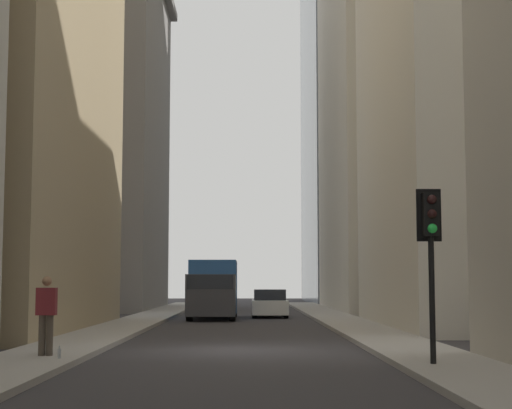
{
  "coord_description": "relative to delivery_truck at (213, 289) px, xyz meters",
  "views": [
    {
      "loc": [
        -22.05,
        -0.3,
        1.81
      ],
      "look_at": [
        11.57,
        -0.63,
        4.97
      ],
      "focal_mm": 57.66,
      "sensor_mm": 36.0,
      "label": 1
    }
  ],
  "objects": [
    {
      "name": "sidewalk_right",
      "position": [
        -18.22,
        3.1,
        -1.39
      ],
      "size": [
        90.0,
        2.2,
        0.14
      ],
      "primitive_type": "cube",
      "color": "gray",
      "rests_on": "ground_plane"
    },
    {
      "name": "delivery_truck",
      "position": [
        0.0,
        0.0,
        0.0
      ],
      "size": [
        6.46,
        2.25,
        2.84
      ],
      "color": "#285699",
      "rests_on": "ground_plane"
    },
    {
      "name": "traffic_light_foreground",
      "position": [
        -23.36,
        -5.48,
        1.32
      ],
      "size": [
        0.43,
        0.52,
        3.6
      ],
      "color": "black",
      "rests_on": "sidewalk_left"
    },
    {
      "name": "sidewalk_left",
      "position": [
        -18.22,
        -5.9,
        -1.39
      ],
      "size": [
        90.0,
        2.2,
        0.14
      ],
      "primitive_type": "cube",
      "color": "gray",
      "rests_on": "ground_plane"
    },
    {
      "name": "building_right_far",
      "position": [
        13.31,
        9.19,
        11.02
      ],
      "size": [
        14.77,
        10.5,
        24.93
      ],
      "color": "gray",
      "rests_on": "ground_plane"
    },
    {
      "name": "ground_plane",
      "position": [
        -18.22,
        -1.4,
        -1.46
      ],
      "size": [
        135.0,
        135.0,
        0.0
      ],
      "primitive_type": "plane",
      "color": "#302D30"
    },
    {
      "name": "pedestrian",
      "position": [
        -21.46,
        2.88,
        -0.34
      ],
      "size": [
        0.26,
        0.44,
        1.79
      ],
      "color": "#473D33",
      "rests_on": "sidewalk_right"
    },
    {
      "name": "sedan_white",
      "position": [
        1.91,
        -2.8,
        -0.8
      ],
      "size": [
        4.3,
        1.78,
        1.42
      ],
      "color": "silver",
      "rests_on": "ground_plane"
    },
    {
      "name": "building_left_far",
      "position": [
        11.93,
        -12.0,
        15.26
      ],
      "size": [
        17.91,
        10.5,
        33.42
      ],
      "color": "beige",
      "rests_on": "ground_plane"
    },
    {
      "name": "discarded_bottle",
      "position": [
        -22.08,
        2.42,
        -1.21
      ],
      "size": [
        0.07,
        0.07,
        0.27
      ],
      "color": "#999EA3",
      "rests_on": "sidewalk_right"
    }
  ]
}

